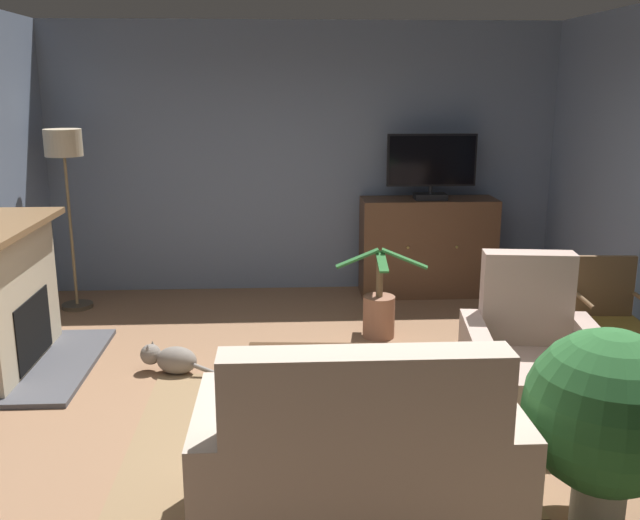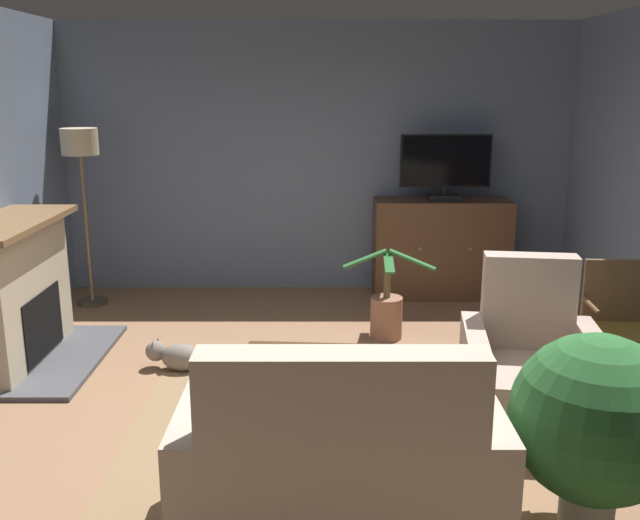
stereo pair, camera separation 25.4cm
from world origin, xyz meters
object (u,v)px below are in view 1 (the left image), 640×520
at_px(tv_cabinet, 427,249).
at_px(potted_plant_leafy_by_curtain, 607,414).
at_px(cat, 171,359).
at_px(coffee_table, 329,364).
at_px(floor_lamp, 65,163).
at_px(tv_remote, 309,360).
at_px(armchair_beside_cabinet, 531,372).
at_px(sofa_floral, 356,470).
at_px(fireplace, 4,301).
at_px(television, 431,165).
at_px(side_chair_nearest_door, 609,318).
at_px(potted_plant_small_fern_corner, 379,311).
at_px(folded_newspaper, 311,358).

bearing_deg(tv_cabinet, potted_plant_leafy_by_curtain, -89.30).
xyz_separation_m(tv_cabinet, cat, (-2.41, -2.03, -0.38)).
relative_size(coffee_table, floor_lamp, 0.65).
bearing_deg(tv_remote, armchair_beside_cabinet, 73.28).
relative_size(tv_remote, sofa_floral, 0.11).
bearing_deg(tv_remote, coffee_table, 99.07).
bearing_deg(fireplace, television, 25.90).
distance_m(television, armchair_beside_cabinet, 3.09).
bearing_deg(floor_lamp, television, 3.96).
xyz_separation_m(potted_plant_leafy_by_curtain, floor_lamp, (-3.66, 3.81, 0.84)).
bearing_deg(tv_remote, television, 140.04).
xyz_separation_m(side_chair_nearest_door, potted_plant_small_fern_corner, (-1.56, 1.09, -0.27)).
height_order(sofa_floral, floor_lamp, floor_lamp).
relative_size(tv_remote, armchair_beside_cabinet, 0.16).
bearing_deg(side_chair_nearest_door, tv_remote, -167.48).
height_order(potted_plant_small_fern_corner, floor_lamp, floor_lamp).
relative_size(cat, floor_lamp, 0.36).
height_order(coffee_table, floor_lamp, floor_lamp).
height_order(television, side_chair_nearest_door, television).
distance_m(tv_cabinet, folded_newspaper, 3.15).
xyz_separation_m(television, potted_plant_leafy_by_curtain, (0.05, -4.06, -0.77)).
height_order(armchair_beside_cabinet, floor_lamp, floor_lamp).
xyz_separation_m(armchair_beside_cabinet, floor_lamp, (-3.71, 2.65, 1.11)).
bearing_deg(coffee_table, folded_newspaper, -175.17).
xyz_separation_m(television, floor_lamp, (-3.61, -0.25, 0.07)).
xyz_separation_m(coffee_table, potted_plant_small_fern_corner, (0.55, 1.53, -0.14)).
relative_size(coffee_table, cat, 1.80).
height_order(coffee_table, sofa_floral, sofa_floral).
relative_size(tv_cabinet, sofa_floral, 0.89).
bearing_deg(folded_newspaper, tv_remote, -115.14).
bearing_deg(television, sofa_floral, -106.27).
xyz_separation_m(coffee_table, cat, (-1.18, 0.81, -0.27)).
xyz_separation_m(coffee_table, sofa_floral, (0.05, -1.28, -0.03)).
distance_m(fireplace, floor_lamp, 1.79).
bearing_deg(sofa_floral, floor_lamp, 122.50).
distance_m(coffee_table, cat, 1.45).
bearing_deg(armchair_beside_cabinet, coffee_table, 174.73).
xyz_separation_m(fireplace, television, (3.71, 1.80, 0.83)).
bearing_deg(television, potted_plant_small_fern_corner, -118.86).
distance_m(tv_remote, floor_lamp, 3.57).
bearing_deg(armchair_beside_cabinet, fireplace, 163.80).
bearing_deg(folded_newspaper, potted_plant_small_fern_corner, 57.64).
distance_m(coffee_table, tv_remote, 0.16).
distance_m(fireplace, tv_remote, 2.56).
relative_size(tv_remote, folded_newspaper, 0.57).
xyz_separation_m(side_chair_nearest_door, cat, (-3.28, 0.37, -0.40)).
height_order(sofa_floral, armchair_beside_cabinet, armchair_beside_cabinet).
xyz_separation_m(armchair_beside_cabinet, cat, (-2.50, 0.93, -0.23)).
bearing_deg(potted_plant_small_fern_corner, sofa_floral, -100.03).
xyz_separation_m(tv_cabinet, side_chair_nearest_door, (0.87, -2.40, 0.02)).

